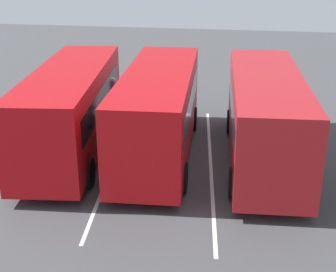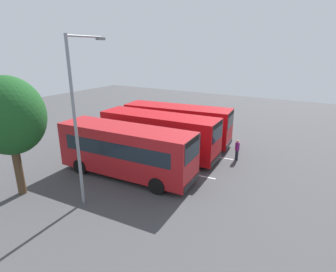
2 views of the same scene
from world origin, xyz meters
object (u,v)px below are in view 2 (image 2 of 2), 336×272
(bus_far_left, at_px, (126,150))
(bus_center_right, at_px, (177,123))
(street_lamp, at_px, (78,113))
(depot_tree, at_px, (9,116))
(bus_center_left, at_px, (159,134))
(pedestrian, at_px, (237,148))

(bus_far_left, distance_m, bus_center_right, 7.31)
(street_lamp, height_order, depot_tree, street_lamp)
(bus_center_left, bearing_deg, street_lamp, -92.95)
(pedestrian, bearing_deg, depot_tree, -3.18)
(bus_far_left, distance_m, street_lamp, 4.77)
(bus_far_left, bearing_deg, street_lamp, -93.14)
(bus_center_left, distance_m, bus_center_right, 3.36)
(street_lamp, xyz_separation_m, depot_tree, (-3.83, -1.31, -0.39))
(bus_far_left, relative_size, depot_tree, 1.38)
(bus_far_left, xyz_separation_m, pedestrian, (5.39, 6.24, -0.89))
(pedestrian, distance_m, street_lamp, 11.90)
(bus_far_left, distance_m, pedestrian, 8.30)
(bus_center_left, bearing_deg, pedestrian, 19.88)
(bus_far_left, distance_m, bus_center_left, 3.95)
(bus_center_right, xyz_separation_m, street_lamp, (0.27, -10.87, 3.16))
(bus_center_right, distance_m, street_lamp, 11.33)
(bus_far_left, bearing_deg, depot_tree, -131.42)
(bus_center_right, bearing_deg, depot_tree, -112.96)
(street_lamp, bearing_deg, bus_center_right, -3.74)
(pedestrian, distance_m, depot_tree, 14.90)
(bus_center_left, height_order, depot_tree, depot_tree)
(bus_center_right, bearing_deg, bus_far_left, -94.68)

